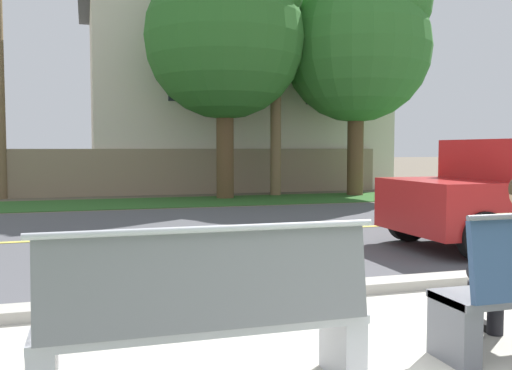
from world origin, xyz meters
TOP-DOWN VIEW (x-y plane):
  - ground_plane at (0.00, 8.00)m, footprint 140.00×140.00m
  - curb_edge at (0.00, 2.35)m, footprint 44.00×0.30m
  - street_asphalt at (0.00, 6.50)m, footprint 52.00×8.00m
  - road_centre_line at (0.00, 6.50)m, footprint 48.00×0.14m
  - far_verge_grass at (0.00, 12.13)m, footprint 48.00×2.80m
  - bench_left at (-1.26, 0.46)m, footprint 1.87×0.48m
  - shade_tree_left at (2.01, 12.83)m, footprint 4.46×4.46m
  - shade_tree_centre at (6.01, 12.72)m, footprint 4.39×4.39m
  - garden_wall at (0.92, 14.75)m, footprint 13.00×0.36m
  - house_across_street at (3.34, 17.95)m, footprint 10.79×6.91m

SIDE VIEW (x-z plane):
  - ground_plane at x=0.00m, z-range 0.00..0.00m
  - street_asphalt at x=0.00m, z-range 0.00..0.01m
  - far_verge_grass at x=0.00m, z-range 0.00..0.02m
  - road_centre_line at x=0.00m, z-range 0.01..0.01m
  - curb_edge at x=0.00m, z-range 0.00..0.11m
  - bench_left at x=-1.26m, z-range -0.05..0.96m
  - garden_wall at x=0.92m, z-range 0.00..1.40m
  - house_across_street at x=3.34m, z-range 0.04..7.02m
  - shade_tree_centre at x=6.01m, z-range 1.08..8.32m
  - shade_tree_left at x=2.01m, z-range 1.10..8.46m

